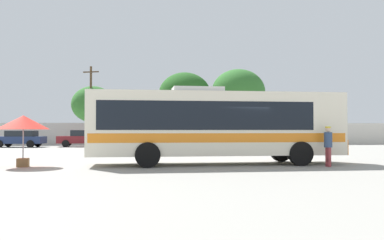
{
  "coord_description": "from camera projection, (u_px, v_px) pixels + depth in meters",
  "views": [
    {
      "loc": [
        -3.39,
        -18.17,
        1.54
      ],
      "look_at": [
        -1.77,
        2.44,
        2.03
      ],
      "focal_mm": 38.53,
      "sensor_mm": 36.0,
      "label": 1
    }
  ],
  "objects": [
    {
      "name": "ground_plane",
      "position": [
        209.0,
        152.0,
        28.3
      ],
      "size": [
        300.0,
        300.0,
        0.0
      ],
      "primitive_type": "plane",
      "color": "gray"
    },
    {
      "name": "perimeter_wall",
      "position": [
        193.0,
        134.0,
        41.94
      ],
      "size": [
        80.0,
        0.3,
        2.23
      ],
      "primitive_type": "cube",
      "color": "beige",
      "rests_on": "ground_plane"
    },
    {
      "name": "coach_bus_cream_orange",
      "position": [
        213.0,
        123.0,
        18.34
      ],
      "size": [
        11.29,
        3.17,
        3.41
      ],
      "color": "silver",
      "rests_on": "ground_plane"
    },
    {
      "name": "attendant_by_bus_door",
      "position": [
        328.0,
        144.0,
        17.21
      ],
      "size": [
        0.4,
        0.4,
        1.68
      ],
      "color": "#99383D",
      "rests_on": "ground_plane"
    },
    {
      "name": "vendor_umbrella_near_gate_red",
      "position": [
        23.0,
        123.0,
        17.11
      ],
      "size": [
        2.12,
        2.12,
        2.14
      ],
      "color": "gray",
      "rests_on": "ground_plane"
    },
    {
      "name": "parked_car_leftmost_dark_blue",
      "position": [
        20.0,
        138.0,
        36.56
      ],
      "size": [
        4.46,
        2.23,
        1.47
      ],
      "color": "navy",
      "rests_on": "ground_plane"
    },
    {
      "name": "parked_car_second_maroon",
      "position": [
        83.0,
        138.0,
        37.56
      ],
      "size": [
        4.51,
        2.29,
        1.51
      ],
      "color": "maroon",
      "rests_on": "ground_plane"
    },
    {
      "name": "parked_car_third_black",
      "position": [
        156.0,
        138.0,
        37.46
      ],
      "size": [
        4.31,
        2.18,
        1.43
      ],
      "color": "black",
      "rests_on": "ground_plane"
    },
    {
      "name": "utility_pole_near",
      "position": [
        91.0,
        103.0,
        44.07
      ],
      "size": [
        1.76,
        0.63,
        8.35
      ],
      "color": "#4C3823",
      "rests_on": "ground_plane"
    },
    {
      "name": "roadside_tree_left",
      "position": [
        93.0,
        104.0,
        45.23
      ],
      "size": [
        4.7,
        4.7,
        6.33
      ],
      "color": "brown",
      "rests_on": "ground_plane"
    },
    {
      "name": "roadside_tree_midleft",
      "position": [
        185.0,
        95.0,
        47.0
      ],
      "size": [
        5.95,
        5.95,
        8.09
      ],
      "color": "brown",
      "rests_on": "ground_plane"
    },
    {
      "name": "roadside_tree_midright",
      "position": [
        238.0,
        92.0,
        46.17
      ],
      "size": [
        5.98,
        5.98,
        8.34
      ],
      "color": "brown",
      "rests_on": "ground_plane"
    }
  ]
}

